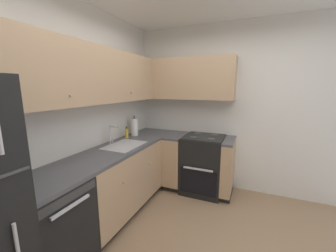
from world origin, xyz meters
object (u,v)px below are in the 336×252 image
oven_range (203,164)px  paper_towel_roll (134,127)px  dishwasher (48,230)px  soap_bottle (127,133)px

oven_range → paper_towel_roll: paper_towel_roll is taller
dishwasher → soap_bottle: soap_bottle is taller
dishwasher → paper_towel_roll: paper_towel_roll is taller
dishwasher → soap_bottle: 1.60m
oven_range → paper_towel_roll: 1.26m
dishwasher → soap_bottle: size_ratio=4.92×
dishwasher → oven_range: size_ratio=0.82×
dishwasher → oven_range: 2.21m
soap_bottle → paper_towel_roll: 0.20m
oven_range → soap_bottle: bearing=115.8°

